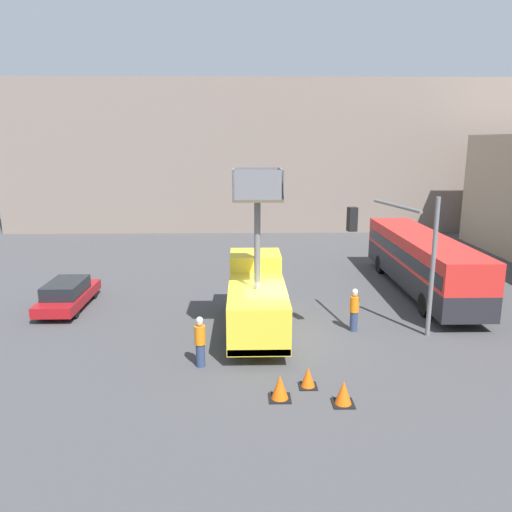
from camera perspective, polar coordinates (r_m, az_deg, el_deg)
ground_plane at (r=20.34m, az=2.40°, el=-9.53°), size 120.00×120.00×0.00m
building_backdrop_far at (r=47.56m, az=0.18°, el=11.40°), size 44.00×10.00×12.88m
utility_truck at (r=20.79m, az=0.05°, el=-4.45°), size 2.27×6.97×6.81m
city_bus at (r=27.52m, az=18.34°, el=-0.28°), size 2.45×12.30×3.00m
traffic_light_pole at (r=20.17m, az=16.56°, el=1.30°), size 3.75×3.49×5.70m
road_worker_near_truck at (r=17.85m, az=-6.40°, el=-9.71°), size 0.38×0.38×1.85m
road_worker_directing at (r=21.31m, az=11.16°, el=-6.07°), size 0.38×0.38×1.84m
traffic_cone_near_truck at (r=16.71m, az=5.97°, el=-13.66°), size 0.59×0.59×0.68m
traffic_cone_mid_road at (r=15.92m, az=2.74°, el=-14.79°), size 0.69×0.69×0.79m
traffic_cone_far_side at (r=15.85m, az=9.96°, el=-15.18°), size 0.66×0.66×0.76m
parked_car_curbside at (r=25.36m, az=-20.73°, el=-4.10°), size 1.76×4.74×1.37m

